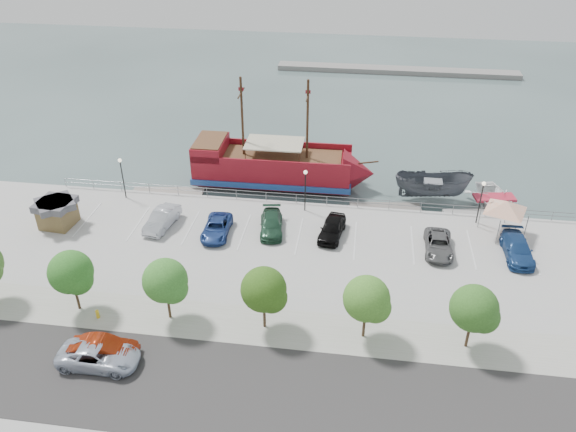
# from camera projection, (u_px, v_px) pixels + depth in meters

# --- Properties ---
(ground) EXTENTS (160.00, 160.00, 0.00)m
(ground) POSITION_uv_depth(u_px,v_px,m) (296.00, 258.00, 48.99)
(ground) COLOR #3A4847
(street) EXTENTS (100.00, 8.00, 0.04)m
(street) POSITION_uv_depth(u_px,v_px,m) (264.00, 394.00, 34.96)
(street) COLOR #363232
(street) RESTS_ON land_slab
(sidewalk) EXTENTS (100.00, 4.00, 0.05)m
(sidewalk) POSITION_uv_depth(u_px,v_px,m) (278.00, 328.00, 40.02)
(sidewalk) COLOR #9A998B
(sidewalk) RESTS_ON land_slab
(seawall_railing) EXTENTS (50.00, 0.06, 1.00)m
(seawall_railing) POSITION_uv_depth(u_px,v_px,m) (306.00, 199.00, 54.78)
(seawall_railing) COLOR slate
(seawall_railing) RESTS_ON land_slab
(far_shore) EXTENTS (40.00, 3.00, 0.80)m
(far_shore) POSITION_uv_depth(u_px,v_px,m) (397.00, 70.00, 94.01)
(far_shore) COLOR gray
(far_shore) RESTS_ON ground
(pirate_ship) EXTENTS (19.42, 5.63, 12.21)m
(pirate_ship) POSITION_uv_depth(u_px,v_px,m) (286.00, 168.00, 59.35)
(pirate_ship) COLOR maroon
(pirate_ship) RESTS_ON ground
(patrol_boat) EXTENTS (7.77, 3.14, 2.97)m
(patrol_boat) POSITION_uv_depth(u_px,v_px,m) (432.00, 188.00, 56.79)
(patrol_boat) COLOR #484C54
(patrol_boat) RESTS_ON ground
(speedboat) EXTENTS (5.73, 7.24, 1.35)m
(speedboat) POSITION_uv_depth(u_px,v_px,m) (494.00, 201.00, 56.09)
(speedboat) COLOR white
(speedboat) RESTS_ON ground
(dock_west) EXTENTS (7.55, 2.92, 0.42)m
(dock_west) POSITION_uv_depth(u_px,v_px,m) (168.00, 193.00, 58.39)
(dock_west) COLOR gray
(dock_west) RESTS_ON ground
(dock_mid) EXTENTS (7.17, 2.73, 0.40)m
(dock_mid) POSITION_uv_depth(u_px,v_px,m) (385.00, 209.00, 55.73)
(dock_mid) COLOR slate
(dock_mid) RESTS_ON ground
(dock_east) EXTENTS (7.45, 3.29, 0.41)m
(dock_east) POSITION_uv_depth(u_px,v_px,m) (482.00, 216.00, 54.62)
(dock_east) COLOR #989792
(dock_east) RESTS_ON ground
(shed) EXTENTS (3.32, 3.32, 2.52)m
(shed) POSITION_uv_depth(u_px,v_px,m) (57.00, 212.00, 51.05)
(shed) COLOR brown
(shed) RESTS_ON land_slab
(canopy_tent) EXTENTS (6.01, 6.01, 3.79)m
(canopy_tent) POSITION_uv_depth(u_px,v_px,m) (507.00, 201.00, 48.85)
(canopy_tent) COLOR slate
(canopy_tent) RESTS_ON land_slab
(street_van) EXTENTS (5.41, 2.54, 1.50)m
(street_van) POSITION_uv_depth(u_px,v_px,m) (99.00, 356.00, 36.68)
(street_van) COLOR #B0BACC
(street_van) RESTS_ON street
(street_sedan) EXTENTS (4.63, 1.92, 1.49)m
(street_sedan) POSITION_uv_depth(u_px,v_px,m) (103.00, 348.00, 37.27)
(street_sedan) COLOR maroon
(street_sedan) RESTS_ON street
(fire_hydrant) EXTENTS (0.27, 0.27, 0.77)m
(fire_hydrant) POSITION_uv_depth(u_px,v_px,m) (97.00, 314.00, 40.70)
(fire_hydrant) COLOR yellow
(fire_hydrant) RESTS_ON sidewalk
(lamp_post_left) EXTENTS (0.36, 0.36, 4.28)m
(lamp_post_left) POSITION_uv_depth(u_px,v_px,m) (122.00, 171.00, 54.55)
(lamp_post_left) COLOR black
(lamp_post_left) RESTS_ON land_slab
(lamp_post_mid) EXTENTS (0.36, 0.36, 4.28)m
(lamp_post_mid) POSITION_uv_depth(u_px,v_px,m) (305.00, 183.00, 52.42)
(lamp_post_mid) COLOR black
(lamp_post_mid) RESTS_ON land_slab
(lamp_post_right) EXTENTS (0.36, 0.36, 4.28)m
(lamp_post_right) POSITION_uv_depth(u_px,v_px,m) (482.00, 195.00, 50.52)
(lamp_post_right) COLOR black
(lamp_post_right) RESTS_ON land_slab
(tree_b) EXTENTS (3.30, 3.20, 5.00)m
(tree_b) POSITION_uv_depth(u_px,v_px,m) (72.00, 274.00, 40.01)
(tree_b) COLOR #473321
(tree_b) RESTS_ON sidewalk
(tree_c) EXTENTS (3.30, 3.20, 5.00)m
(tree_c) POSITION_uv_depth(u_px,v_px,m) (167.00, 282.00, 39.17)
(tree_c) COLOR #473321
(tree_c) RESTS_ON sidewalk
(tree_d) EXTENTS (3.30, 3.20, 5.00)m
(tree_d) POSITION_uv_depth(u_px,v_px,m) (266.00, 291.00, 38.34)
(tree_d) COLOR #473321
(tree_d) RESTS_ON sidewalk
(tree_e) EXTENTS (3.30, 3.20, 5.00)m
(tree_e) POSITION_uv_depth(u_px,v_px,m) (369.00, 301.00, 37.51)
(tree_e) COLOR #473321
(tree_e) RESTS_ON sidewalk
(tree_f) EXTENTS (3.30, 3.20, 5.00)m
(tree_f) POSITION_uv_depth(u_px,v_px,m) (476.00, 310.00, 36.68)
(tree_f) COLOR #473321
(tree_f) RESTS_ON sidewalk
(parked_car_b) EXTENTS (2.38, 5.00, 1.58)m
(parked_car_b) POSITION_uv_depth(u_px,v_px,m) (162.00, 219.00, 51.10)
(parked_car_b) COLOR #B1B4BD
(parked_car_b) RESTS_ON land_slab
(parked_car_c) EXTENTS (2.44, 4.95, 1.35)m
(parked_car_c) POSITION_uv_depth(u_px,v_px,m) (217.00, 228.00, 50.05)
(parked_car_c) COLOR navy
(parked_car_c) RESTS_ON land_slab
(parked_car_d) EXTENTS (2.70, 5.15, 1.42)m
(parked_car_d) POSITION_uv_depth(u_px,v_px,m) (271.00, 224.00, 50.53)
(parked_car_d) COLOR #214631
(parked_car_d) RESTS_ON land_slab
(parked_car_e) EXTENTS (2.59, 4.93, 1.60)m
(parked_car_e) POSITION_uv_depth(u_px,v_px,m) (332.00, 228.00, 49.75)
(parked_car_e) COLOR black
(parked_car_e) RESTS_ON land_slab
(parked_car_g) EXTENTS (2.39, 4.97, 1.36)m
(parked_car_g) POSITION_uv_depth(u_px,v_px,m) (439.00, 245.00, 47.76)
(parked_car_g) COLOR #5F5F60
(parked_car_g) RESTS_ON land_slab
(parked_car_h) EXTENTS (2.25, 5.32, 1.53)m
(parked_car_h) POSITION_uv_depth(u_px,v_px,m) (517.00, 249.00, 47.10)
(parked_car_h) COLOR navy
(parked_car_h) RESTS_ON land_slab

